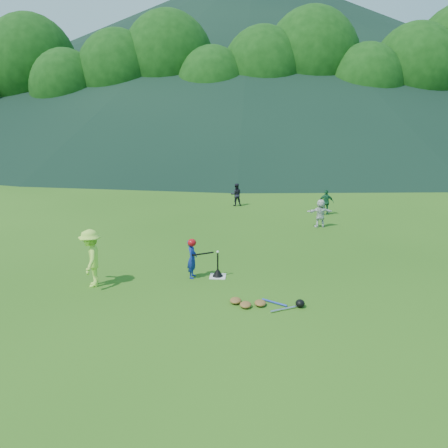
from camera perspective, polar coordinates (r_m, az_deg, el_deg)
name	(u,v)px	position (r m, az deg, el deg)	size (l,w,h in m)	color
ground	(218,277)	(12.45, -0.82, -6.89)	(120.00, 120.00, 0.00)	#285713
home_plate	(218,276)	(12.45, -0.82, -6.85)	(0.45, 0.45, 0.02)	silver
baseball	(218,252)	(12.20, -0.83, -3.67)	(0.08, 0.08, 0.08)	white
batter_child	(192,259)	(12.25, -4.18, -4.55)	(0.40, 0.26, 1.10)	navy
adult_coach	(91,258)	(12.10, -16.97, -4.29)	(1.00, 0.58, 1.55)	#B8F648
fielder_b	(236,195)	(21.62, 1.60, 3.86)	(0.54, 0.42, 1.12)	black
fielder_c	(326,202)	(20.24, 13.19, 2.78)	(0.67, 0.28, 1.14)	#1B5D37
fielder_d	(320,213)	(17.99, 12.47, 1.40)	(1.06, 0.34, 1.14)	silver
batting_tee	(218,272)	(12.40, -0.82, -6.34)	(0.30, 0.30, 0.68)	black
batter_gear	(193,244)	(12.11, -4.11, -2.56)	(0.71, 0.29, 0.46)	#AD0B12
equipment_pile	(260,303)	(10.70, 4.76, -10.26)	(1.80, 0.74, 0.19)	olive
outfield_fence	(244,156)	(39.75, 2.63, 8.91)	(70.07, 0.08, 1.33)	gray
tree_line	(249,73)	(45.54, 3.22, 19.07)	(70.04, 11.40, 14.82)	#382314
distant_hills	(214,58)	(94.34, -1.30, 20.82)	(155.00, 140.00, 32.00)	black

